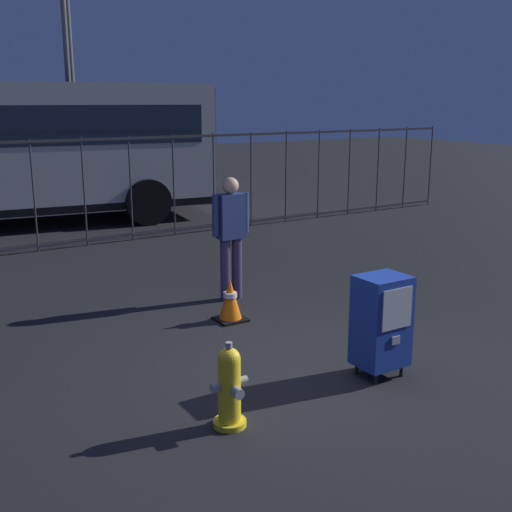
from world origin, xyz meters
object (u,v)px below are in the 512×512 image
object	(u,v)px
traffic_cone	(230,300)
pedestrian	(231,231)
street_light_near_left	(69,28)
newspaper_box_primary	(381,321)
street_light_far_left	(65,32)
bus_far	(24,135)
fire_hydrant	(230,387)

from	to	relation	value
traffic_cone	pedestrian	bearing A→B (deg)	59.25
pedestrian	street_light_near_left	bearing A→B (deg)	84.54
pedestrian	newspaper_box_primary	bearing A→B (deg)	-90.03
street_light_near_left	newspaper_box_primary	bearing A→B (deg)	-94.23
pedestrian	street_light_far_left	bearing A→B (deg)	85.47
traffic_cone	street_light_near_left	size ratio (longest dim) A/B	0.07
traffic_cone	bus_far	xyz separation A→B (m)	(0.31, 11.80, 1.45)
traffic_cone	street_light_near_left	distance (m)	11.62
bus_far	street_light_near_left	bearing A→B (deg)	-43.31
bus_far	traffic_cone	bearing A→B (deg)	-90.96
fire_hydrant	street_light_far_left	size ratio (longest dim) A/B	0.10
fire_hydrant	pedestrian	bearing A→B (deg)	59.88
pedestrian	bus_far	bearing A→B (deg)	90.71
fire_hydrant	bus_far	bearing A→B (deg)	83.43
newspaper_box_primary	bus_far	xyz separation A→B (m)	(-0.13, 13.98, 1.14)
traffic_cone	bus_far	world-z (taller)	bus_far
pedestrian	street_light_far_left	distance (m)	10.29
pedestrian	bus_far	world-z (taller)	bus_far
bus_far	street_light_far_left	distance (m)	3.06
pedestrian	traffic_cone	bearing A→B (deg)	-120.75
fire_hydrant	bus_far	world-z (taller)	bus_far
traffic_cone	street_light_near_left	xyz separation A→B (m)	(1.40, 10.75, 4.20)
traffic_cone	bus_far	size ratio (longest dim) A/B	0.05
fire_hydrant	street_light_far_left	world-z (taller)	street_light_far_left
fire_hydrant	newspaper_box_primary	bearing A→B (deg)	3.06
fire_hydrant	street_light_near_left	distance (m)	13.93
bus_far	street_light_far_left	size ratio (longest dim) A/B	1.41
pedestrian	bus_far	size ratio (longest dim) A/B	0.16
newspaper_box_primary	street_light_far_left	world-z (taller)	street_light_far_left
street_light_near_left	street_light_far_left	bearing A→B (deg)	-121.75
street_light_near_left	pedestrian	bearing A→B (deg)	-95.46
newspaper_box_primary	pedestrian	bearing A→B (deg)	89.97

